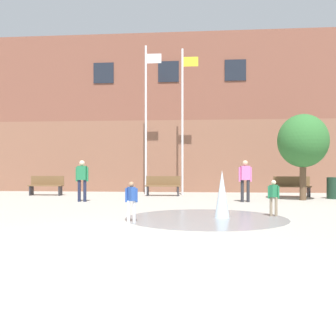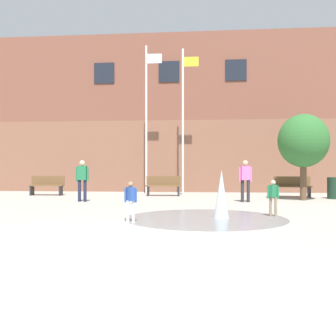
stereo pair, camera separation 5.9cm
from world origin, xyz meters
name	(u,v)px [view 1 (the left image)]	position (x,y,z in m)	size (l,w,h in m)	color
ground_plane	(93,247)	(0.00, 0.00, 0.00)	(100.00, 100.00, 0.00)	#9E998E
library_building	(173,119)	(0.00, 17.28, 4.24)	(36.00, 6.05, 8.48)	brown
splash_fountain	(215,204)	(2.15, 3.94, 0.37)	(4.23, 4.23, 1.25)	gray
park_bench_left_of_flagpoles	(46,185)	(-5.50, 11.39, 0.48)	(1.60, 0.44, 0.91)	#28282D
park_bench_under_left_flagpole	(163,185)	(-0.01, 11.57, 0.48)	(1.60, 0.44, 0.91)	#28282D
park_bench_far_right	(292,186)	(5.78, 11.46, 0.48)	(1.60, 0.44, 0.91)	#28282D
teen_by_trashcan	(82,177)	(-2.81, 8.29, 0.93)	(0.50, 0.21, 1.59)	#1E233D
child_in_fountain	(131,198)	(0.09, 2.98, 0.58)	(0.31, 0.24, 0.99)	silver
child_with_pink_shirt	(274,195)	(3.74, 4.42, 0.58)	(0.31, 0.23, 0.99)	#89755B
adult_watching	(245,178)	(3.43, 8.69, 0.93)	(0.50, 0.27, 1.59)	#28282D
flagpole_left	(147,115)	(-0.89, 12.31, 3.83)	(0.80, 0.10, 7.18)	silver
flagpole_right	(183,117)	(0.88, 12.31, 3.73)	(0.80, 0.10, 6.98)	silver
trash_can	(334,188)	(7.29, 10.59, 0.45)	(0.56, 0.56, 0.90)	#193323
street_tree_near_building	(303,141)	(5.83, 9.75, 2.37)	(2.01, 2.01, 3.46)	brown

